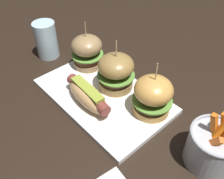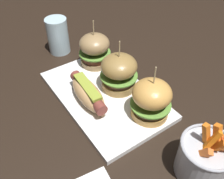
{
  "view_description": "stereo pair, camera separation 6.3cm",
  "coord_description": "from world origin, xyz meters",
  "px_view_note": "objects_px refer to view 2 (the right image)",
  "views": [
    {
      "loc": [
        0.38,
        -0.31,
        0.47
      ],
      "look_at": [
        0.04,
        0.0,
        0.05
      ],
      "focal_mm": 39.5,
      "sensor_mm": 36.0,
      "label": 1
    },
    {
      "loc": [
        0.42,
        -0.26,
        0.47
      ],
      "look_at": [
        0.04,
        0.0,
        0.05
      ],
      "focal_mm": 39.5,
      "sensor_mm": 36.0,
      "label": 2
    }
  ],
  "objects_px": {
    "slider_left": "(95,49)",
    "slider_center": "(118,71)",
    "platter_main": "(105,95)",
    "slider_right": "(151,99)",
    "hot_dog": "(88,93)",
    "fries_bucket": "(205,158)",
    "water_glass": "(57,36)"
  },
  "relations": [
    {
      "from": "slider_left",
      "to": "slider_center",
      "type": "bearing_deg",
      "value": -2.23
    },
    {
      "from": "platter_main",
      "to": "slider_right",
      "type": "bearing_deg",
      "value": 21.44
    },
    {
      "from": "platter_main",
      "to": "slider_right",
      "type": "relative_size",
      "value": 2.49
    },
    {
      "from": "slider_center",
      "to": "slider_left",
      "type": "bearing_deg",
      "value": 177.77
    },
    {
      "from": "hot_dog",
      "to": "slider_right",
      "type": "height_order",
      "value": "slider_right"
    },
    {
      "from": "platter_main",
      "to": "slider_center",
      "type": "xyz_separation_m",
      "value": [
        -0.0,
        0.05,
        0.06
      ]
    },
    {
      "from": "hot_dog",
      "to": "slider_left",
      "type": "distance_m",
      "value": 0.17
    },
    {
      "from": "hot_dog",
      "to": "fries_bucket",
      "type": "xyz_separation_m",
      "value": [
        0.3,
        0.09,
        0.01
      ]
    },
    {
      "from": "platter_main",
      "to": "slider_center",
      "type": "height_order",
      "value": "slider_center"
    },
    {
      "from": "platter_main",
      "to": "slider_right",
      "type": "height_order",
      "value": "slider_right"
    },
    {
      "from": "slider_left",
      "to": "water_glass",
      "type": "relative_size",
      "value": 1.22
    },
    {
      "from": "slider_center",
      "to": "water_glass",
      "type": "distance_m",
      "value": 0.28
    },
    {
      "from": "platter_main",
      "to": "hot_dog",
      "type": "distance_m",
      "value": 0.06
    },
    {
      "from": "slider_left",
      "to": "slider_right",
      "type": "distance_m",
      "value": 0.26
    },
    {
      "from": "fries_bucket",
      "to": "slider_center",
      "type": "bearing_deg",
      "value": 178.6
    },
    {
      "from": "hot_dog",
      "to": "fries_bucket",
      "type": "height_order",
      "value": "fries_bucket"
    },
    {
      "from": "hot_dog",
      "to": "water_glass",
      "type": "distance_m",
      "value": 0.28
    },
    {
      "from": "platter_main",
      "to": "fries_bucket",
      "type": "distance_m",
      "value": 0.31
    },
    {
      "from": "slider_right",
      "to": "water_glass",
      "type": "bearing_deg",
      "value": -172.59
    },
    {
      "from": "platter_main",
      "to": "slider_center",
      "type": "distance_m",
      "value": 0.08
    },
    {
      "from": "slider_left",
      "to": "fries_bucket",
      "type": "bearing_deg",
      "value": -1.65
    },
    {
      "from": "platter_main",
      "to": "hot_dog",
      "type": "relative_size",
      "value": 2.27
    },
    {
      "from": "platter_main",
      "to": "water_glass",
      "type": "distance_m",
      "value": 0.29
    },
    {
      "from": "hot_dog",
      "to": "fries_bucket",
      "type": "relative_size",
      "value": 1.14
    },
    {
      "from": "platter_main",
      "to": "slider_right",
      "type": "xyz_separation_m",
      "value": [
        0.13,
        0.05,
        0.06
      ]
    },
    {
      "from": "hot_dog",
      "to": "slider_center",
      "type": "relative_size",
      "value": 1.1
    },
    {
      "from": "slider_left",
      "to": "slider_center",
      "type": "relative_size",
      "value": 0.99
    },
    {
      "from": "slider_left",
      "to": "slider_right",
      "type": "height_order",
      "value": "slider_right"
    },
    {
      "from": "hot_dog",
      "to": "slider_left",
      "type": "xyz_separation_m",
      "value": [
        -0.13,
        0.1,
        0.02
      ]
    },
    {
      "from": "fries_bucket",
      "to": "water_glass",
      "type": "xyz_separation_m",
      "value": [
        -0.58,
        -0.04,
        0.01
      ]
    },
    {
      "from": "hot_dog",
      "to": "slider_right",
      "type": "relative_size",
      "value": 1.1
    },
    {
      "from": "hot_dog",
      "to": "water_glass",
      "type": "height_order",
      "value": "water_glass"
    }
  ]
}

